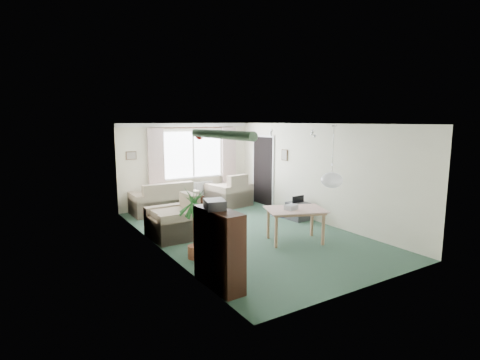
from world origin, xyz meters
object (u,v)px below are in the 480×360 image
coffee_table (189,203)px  pet_bed (283,213)px  bookshelf (219,249)px  tv_cube (298,211)px  sofa (164,197)px  dining_table (295,226)px  armchair_corner (229,190)px  houseplant (194,224)px  armchair_left (174,216)px

coffee_table → pet_bed: (1.82, -1.92, -0.12)m
bookshelf → tv_cube: 4.27m
sofa → dining_table: (1.41, -3.77, -0.09)m
armchair_corner → coffee_table: armchair_corner is taller
sofa → pet_bed: (2.55, -1.92, -0.37)m
armchair_corner → houseplant: (-2.68, -3.41, 0.17)m
houseplant → armchair_corner: bearing=51.8°
sofa → armchair_corner: armchair_corner is taller
armchair_left → dining_table: bearing=50.2°
houseplant → dining_table: 2.19m
coffee_table → bookshelf: bearing=-109.1°
houseplant → tv_cube: bearing=18.1°
armchair_corner → pet_bed: 1.92m
tv_cube → coffee_table: bearing=122.7°
coffee_table → dining_table: 3.84m
houseplant → dining_table: houseplant is taller
sofa → dining_table: bearing=111.1°
bookshelf → tv_cube: bookshelf is taller
houseplant → dining_table: bearing=-5.6°
sofa → coffee_table: (0.73, 0.00, -0.25)m
coffee_table → pet_bed: bearing=-46.6°
sofa → coffee_table: bearing=-179.4°
armchair_corner → tv_cube: (0.67, -2.32, -0.25)m
sofa → coffee_table: sofa is taller
armchair_left → dining_table: (2.01, -1.58, -0.12)m
houseplant → pet_bed: 3.73m
armchair_corner → bookshelf: bookshelf is taller
pet_bed → coffee_table: bearing=133.4°
dining_table → sofa: bearing=110.5°
armchair_left → tv_cube: bearing=83.5°
coffee_table → armchair_corner: bearing=-7.1°
tv_cube → pet_bed: size_ratio=0.81×
armchair_left → tv_cube: size_ratio=2.10×
bookshelf → coffee_table: bearing=67.9°
armchair_left → sofa: bearing=163.2°
sofa → bookshelf: (-0.94, -4.82, 0.16)m
armchair_corner → coffee_table: size_ratio=1.36×
armchair_corner → armchair_left: 3.25m
armchair_left → armchair_corner: bearing=127.4°
armchair_left → bookshelf: size_ratio=0.86×
armchair_left → bookshelf: 2.66m
bookshelf → pet_bed: (3.49, 2.90, -0.53)m
tv_cube → armchair_left: bearing=170.6°
coffee_table → tv_cube: (1.87, -2.47, 0.05)m
coffee_table → bookshelf: size_ratio=0.66×
coffee_table → houseplant: size_ratio=0.61×
armchair_left → houseplant: bearing=-7.7°
tv_cube → houseplant: bearing=-166.3°
armchair_corner → houseplant: bearing=41.9°
sofa → tv_cube: size_ratio=3.53×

